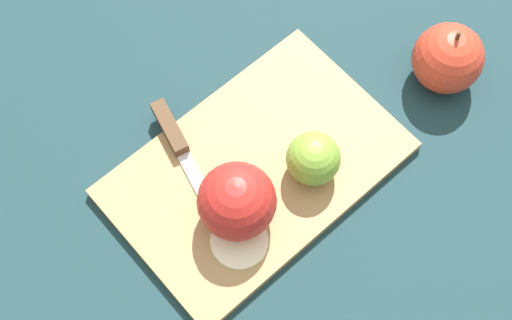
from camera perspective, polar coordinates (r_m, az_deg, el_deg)
ground_plane at (r=0.87m, az=0.00°, el=-0.92°), size 4.00×4.00×0.00m
cutting_board at (r=0.86m, az=0.00°, el=-0.73°), size 0.36×0.25×0.01m
apple_half_left at (r=0.83m, az=4.62°, el=0.12°), size 0.06×0.06×0.06m
apple_half_right at (r=0.79m, az=-1.54°, el=-3.30°), size 0.09×0.09×0.09m
knife at (r=0.87m, az=-6.50°, el=1.78°), size 0.07×0.17×0.02m
apple_slice at (r=0.82m, az=-1.34°, el=-6.50°), size 0.07×0.07×0.01m
apple_whole at (r=0.92m, az=15.09°, el=7.86°), size 0.09×0.09×0.10m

